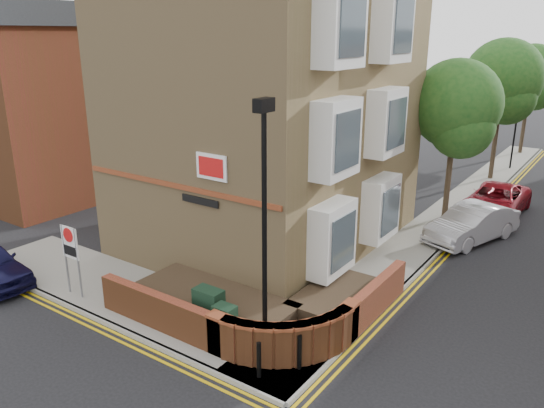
% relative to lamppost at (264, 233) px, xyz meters
% --- Properties ---
extents(ground, '(120.00, 120.00, 0.00)m').
position_rel_lamppost_xyz_m(ground, '(-1.60, -1.20, -3.34)').
color(ground, black).
rests_on(ground, ground).
extents(pavement_corner, '(13.00, 3.00, 0.12)m').
position_rel_lamppost_xyz_m(pavement_corner, '(-5.10, 0.30, -3.28)').
color(pavement_corner, gray).
rests_on(pavement_corner, ground).
extents(pavement_main, '(2.00, 32.00, 0.12)m').
position_rel_lamppost_xyz_m(pavement_main, '(0.40, 14.80, -3.28)').
color(pavement_main, gray).
rests_on(pavement_main, ground).
extents(kerb_side, '(13.00, 0.15, 0.12)m').
position_rel_lamppost_xyz_m(kerb_side, '(-5.10, -1.20, -3.28)').
color(kerb_side, gray).
rests_on(kerb_side, ground).
extents(kerb_main_near, '(0.15, 32.00, 0.12)m').
position_rel_lamppost_xyz_m(kerb_main_near, '(1.40, 14.80, -3.28)').
color(kerb_main_near, gray).
rests_on(kerb_main_near, ground).
extents(yellow_lines_side, '(13.00, 0.28, 0.01)m').
position_rel_lamppost_xyz_m(yellow_lines_side, '(-5.10, -1.45, -3.34)').
color(yellow_lines_side, gold).
rests_on(yellow_lines_side, ground).
extents(yellow_lines_main, '(0.28, 32.00, 0.01)m').
position_rel_lamppost_xyz_m(yellow_lines_main, '(1.65, 14.80, -3.34)').
color(yellow_lines_main, gold).
rests_on(yellow_lines_main, ground).
extents(corner_building, '(8.95, 10.40, 13.60)m').
position_rel_lamppost_xyz_m(corner_building, '(-4.44, 6.80, 2.88)').
color(corner_building, '#9F8154').
rests_on(corner_building, ground).
extents(garden_wall, '(6.80, 6.00, 1.20)m').
position_rel_lamppost_xyz_m(garden_wall, '(-1.60, 1.30, -3.34)').
color(garden_wall, brown).
rests_on(garden_wall, ground).
extents(lamppost, '(0.25, 0.50, 6.30)m').
position_rel_lamppost_xyz_m(lamppost, '(0.00, 0.00, 0.00)').
color(lamppost, black).
rests_on(lamppost, pavement_corner).
extents(utility_cabinet_large, '(0.80, 0.45, 1.20)m').
position_rel_lamppost_xyz_m(utility_cabinet_large, '(-1.90, 0.10, -2.62)').
color(utility_cabinet_large, '#152F1F').
rests_on(utility_cabinet_large, pavement_corner).
extents(utility_cabinet_small, '(0.55, 0.40, 1.10)m').
position_rel_lamppost_xyz_m(utility_cabinet_small, '(-1.10, -0.20, -2.67)').
color(utility_cabinet_small, '#152F1F').
rests_on(utility_cabinet_small, pavement_corner).
extents(bollard_near, '(0.11, 0.11, 0.90)m').
position_rel_lamppost_xyz_m(bollard_near, '(0.40, -0.80, -2.77)').
color(bollard_near, black).
rests_on(bollard_near, pavement_corner).
extents(bollard_far, '(0.11, 0.11, 0.90)m').
position_rel_lamppost_xyz_m(bollard_far, '(1.00, -0.00, -2.77)').
color(bollard_far, black).
rests_on(bollard_far, pavement_corner).
extents(zone_sign, '(0.72, 0.07, 2.20)m').
position_rel_lamppost_xyz_m(zone_sign, '(-6.60, -0.70, -1.70)').
color(zone_sign, slate).
rests_on(zone_sign, pavement_corner).
extents(side_building, '(6.40, 10.40, 9.00)m').
position_rel_lamppost_xyz_m(side_building, '(-16.60, 6.80, 1.20)').
color(side_building, brown).
rests_on(side_building, ground).
extents(tree_near, '(3.64, 3.65, 6.70)m').
position_rel_lamppost_xyz_m(tree_near, '(0.40, 12.85, 1.36)').
color(tree_near, '#382B1E').
rests_on(tree_near, pavement_main).
extents(tree_mid, '(4.03, 4.03, 7.42)m').
position_rel_lamppost_xyz_m(tree_mid, '(0.40, 20.85, 1.85)').
color(tree_mid, '#382B1E').
rests_on(tree_mid, pavement_main).
extents(tree_far, '(3.81, 3.81, 7.00)m').
position_rel_lamppost_xyz_m(tree_far, '(0.40, 28.85, 1.57)').
color(tree_far, '#382B1E').
rests_on(tree_far, pavement_main).
extents(traffic_light_assembly, '(0.20, 0.16, 4.20)m').
position_rel_lamppost_xyz_m(traffic_light_assembly, '(0.80, 23.80, -0.56)').
color(traffic_light_assembly, black).
rests_on(traffic_light_assembly, pavement_main).
extents(silver_car_near, '(2.82, 4.55, 1.41)m').
position_rel_lamppost_xyz_m(silver_car_near, '(2.00, 10.98, -2.64)').
color(silver_car_near, '#B6B7BF').
rests_on(silver_car_near, ground).
extents(red_car_main, '(2.31, 4.84, 1.33)m').
position_rel_lamppost_xyz_m(red_car_main, '(2.00, 14.80, -2.68)').
color(red_car_main, maroon).
rests_on(red_car_main, ground).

